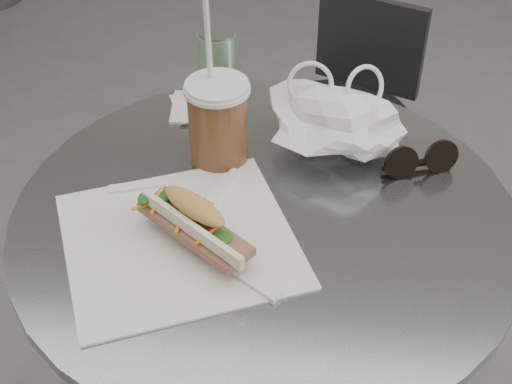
# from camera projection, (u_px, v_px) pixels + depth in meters

# --- Properties ---
(cafe_table) EXTENTS (0.76, 0.76, 0.74)m
(cafe_table) POSITION_uv_depth(u_px,v_px,m) (264.00, 328.00, 1.24)
(cafe_table) COLOR slate
(cafe_table) RESTS_ON ground
(chair_far) EXTENTS (0.38, 0.41, 0.69)m
(chair_far) POSITION_uv_depth(u_px,v_px,m) (341.00, 150.00, 1.91)
(chair_far) COLOR #29292B
(chair_far) RESTS_ON ground
(sandwich_paper) EXTENTS (0.42, 0.41, 0.00)m
(sandwich_paper) POSITION_uv_depth(u_px,v_px,m) (179.00, 240.00, 1.02)
(sandwich_paper) COLOR white
(sandwich_paper) RESTS_ON cafe_table
(banh_mi) EXTENTS (0.23, 0.21, 0.08)m
(banh_mi) POSITION_uv_depth(u_px,v_px,m) (195.00, 224.00, 0.99)
(banh_mi) COLOR tan
(banh_mi) RESTS_ON sandwich_paper
(iced_coffee) EXTENTS (0.10, 0.10, 0.30)m
(iced_coffee) POSITION_uv_depth(u_px,v_px,m) (218.00, 120.00, 1.12)
(iced_coffee) COLOR brown
(iced_coffee) RESTS_ON cafe_table
(sunglasses) EXTENTS (0.12, 0.07, 0.06)m
(sunglasses) POSITION_uv_depth(u_px,v_px,m) (420.00, 161.00, 1.13)
(sunglasses) COLOR black
(sunglasses) RESTS_ON cafe_table
(plastic_bag) EXTENTS (0.25, 0.23, 0.11)m
(plastic_bag) POSITION_uv_depth(u_px,v_px,m) (334.00, 122.00, 1.15)
(plastic_bag) COLOR white
(plastic_bag) RESTS_ON cafe_table
(napkin_stack) EXTENTS (0.13, 0.13, 0.01)m
(napkin_stack) POSITION_uv_depth(u_px,v_px,m) (201.00, 106.00, 1.28)
(napkin_stack) COLOR white
(napkin_stack) RESTS_ON cafe_table
(drink_can) EXTENTS (0.07, 0.07, 0.13)m
(drink_can) POSITION_uv_depth(u_px,v_px,m) (218.00, 65.00, 1.27)
(drink_can) COLOR #5A9A5D
(drink_can) RESTS_ON cafe_table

